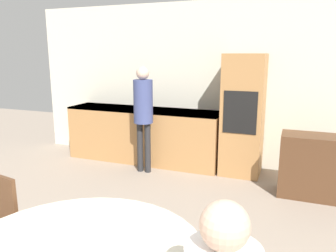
{
  "coord_description": "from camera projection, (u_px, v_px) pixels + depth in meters",
  "views": [
    {
      "loc": [
        1.18,
        -0.07,
        1.78
      ],
      "look_at": [
        0.05,
        2.81,
        1.1
      ],
      "focal_mm": 35.0,
      "sensor_mm": 36.0,
      "label": 1
    }
  ],
  "objects": [
    {
      "name": "bowl_near",
      "position": [
        67.0,
        239.0,
        1.82
      ],
      "size": [
        0.13,
        0.13,
        0.05
      ],
      "color": "white",
      "rests_on": "dining_table"
    },
    {
      "name": "wall_back",
      "position": [
        217.0,
        85.0,
        5.24
      ],
      "size": [
        6.6,
        0.05,
        2.6
      ],
      "color": "beige",
      "rests_on": "ground_plane"
    },
    {
      "name": "person_standing",
      "position": [
        143.0,
        107.0,
        4.87
      ],
      "size": [
        0.29,
        0.29,
        1.61
      ],
      "color": "#262628",
      "rests_on": "ground_plane"
    },
    {
      "name": "sideboard",
      "position": [
        324.0,
        167.0,
        4.08
      ],
      "size": [
        1.06,
        0.45,
        0.8
      ],
      "color": "#51331E",
      "rests_on": "ground_plane"
    },
    {
      "name": "kitchen_counter",
      "position": [
        144.0,
        134.0,
        5.51
      ],
      "size": [
        2.6,
        0.6,
        0.9
      ],
      "color": "#AD7A47",
      "rests_on": "ground_plane"
    },
    {
      "name": "oven_unit",
      "position": [
        243.0,
        115.0,
        4.85
      ],
      "size": [
        0.58,
        0.59,
        1.79
      ],
      "color": "#AD7A47",
      "rests_on": "ground_plane"
    }
  ]
}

